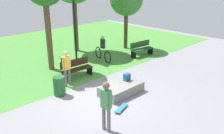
% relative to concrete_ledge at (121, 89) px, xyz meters
% --- Properties ---
extents(ground_plane, '(28.00, 28.00, 0.00)m').
position_rel_concrete_ledge_xyz_m(ground_plane, '(-1.04, 0.32, -0.21)').
color(ground_plane, gray).
extents(grass_lawn, '(26.60, 12.41, 0.01)m').
position_rel_concrete_ledge_xyz_m(grass_lawn, '(-1.04, 8.12, -0.21)').
color(grass_lawn, '#478C38').
rests_on(grass_lawn, ground_plane).
extents(concrete_ledge, '(1.88, 1.03, 0.42)m').
position_rel_concrete_ledge_xyz_m(concrete_ledge, '(0.00, 0.00, 0.00)').
color(concrete_ledge, gray).
rests_on(concrete_ledge, ground_plane).
extents(backpack_on_ledge, '(0.28, 0.20, 0.32)m').
position_rel_concrete_ledge_xyz_m(backpack_on_ledge, '(0.49, 0.13, 0.37)').
color(backpack_on_ledge, '#1E4C8C').
rests_on(backpack_on_ledge, concrete_ledge).
extents(skater_performing_trick, '(0.23, 0.43, 1.71)m').
position_rel_concrete_ledge_xyz_m(skater_performing_trick, '(-2.29, -1.53, 0.79)').
color(skater_performing_trick, slate).
rests_on(skater_performing_trick, ground_plane).
extents(skateboard_by_ledge, '(0.82, 0.43, 0.08)m').
position_rel_concrete_ledge_xyz_m(skateboard_by_ledge, '(-0.98, -0.95, -0.15)').
color(skateboard_by_ledge, teal).
rests_on(skateboard_by_ledge, ground_plane).
extents(park_bench_near_lamppost, '(1.64, 0.64, 0.91)m').
position_rel_concrete_ledge_xyz_m(park_bench_near_lamppost, '(4.81, 2.86, 0.27)').
color(park_bench_near_lamppost, '#1E4223').
rests_on(park_bench_near_lamppost, ground_plane).
extents(park_bench_by_oak, '(1.62, 0.56, 0.91)m').
position_rel_concrete_ledge_xyz_m(park_bench_by_oak, '(-0.29, 2.81, 0.27)').
color(park_bench_by_oak, '#331E14').
rests_on(park_bench_by_oak, ground_plane).
extents(lamp_post, '(0.28, 0.28, 4.25)m').
position_rel_concrete_ledge_xyz_m(lamp_post, '(1.46, 5.21, 2.37)').
color(lamp_post, black).
rests_on(lamp_post, ground_plane).
extents(trash_bin, '(0.50, 0.50, 0.83)m').
position_rel_concrete_ledge_xyz_m(trash_bin, '(-1.97, 1.73, 0.20)').
color(trash_bin, '#1E592D').
rests_on(trash_bin, ground_plane).
extents(pedestrian_with_backpack, '(0.43, 0.36, 1.67)m').
position_rel_concrete_ledge_xyz_m(pedestrian_with_backpack, '(-1.18, 2.31, 0.79)').
color(pedestrian_with_backpack, slate).
rests_on(pedestrian_with_backpack, ground_plane).
extents(cyclist_on_bicycle, '(0.43, 1.79, 1.52)m').
position_rel_concrete_ledge_xyz_m(cyclist_on_bicycle, '(2.47, 3.91, 0.42)').
color(cyclist_on_bicycle, black).
rests_on(cyclist_on_bicycle, ground_plane).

